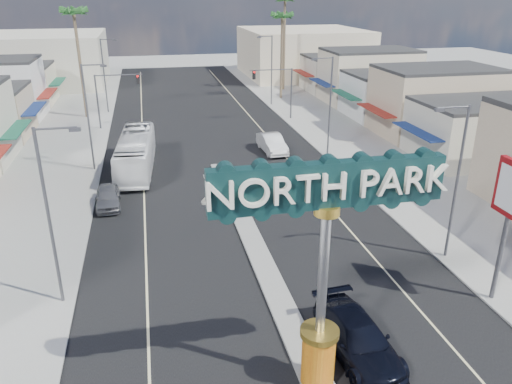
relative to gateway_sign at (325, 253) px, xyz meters
name	(u,v)px	position (x,y,z in m)	size (l,w,h in m)	color
ground	(216,162)	(0.00, 28.02, -5.93)	(160.00, 160.00, 0.00)	gray
road	(216,162)	(0.00, 28.02, -5.92)	(20.00, 120.00, 0.01)	black
median_island	(253,243)	(0.00, 12.02, -5.85)	(1.30, 30.00, 0.16)	gray
sidewalk_left	(53,173)	(-14.00, 28.02, -5.87)	(8.00, 120.00, 0.12)	gray
sidewalk_right	(361,151)	(14.00, 28.02, -5.87)	(8.00, 120.00, 0.12)	gray
storefront_row_right	(396,91)	(24.00, 41.02, -2.93)	(12.00, 42.00, 6.00)	#B7B29E
backdrop_far_left	(40,59)	(-22.00, 73.02, -1.93)	(20.00, 20.00, 8.00)	#B7B29E
backdrop_far_right	(302,53)	(22.00, 73.02, -1.93)	(20.00, 20.00, 8.00)	beige
gateway_sign	(325,253)	(0.00, 0.00, 0.00)	(8.20, 1.50, 9.15)	#DB5010
traffic_signal_left	(114,90)	(-9.18, 42.02, -1.65)	(5.09, 0.45, 6.00)	#47474C
traffic_signal_right	(277,84)	(9.18, 42.02, -1.65)	(5.09, 0.45, 6.00)	#47474C
streetlight_l_near	(51,210)	(-10.43, 8.02, -0.86)	(2.03, 0.22, 9.00)	#47474C
streetlight_l_mid	(89,113)	(-10.43, 28.02, -0.86)	(2.03, 0.22, 9.00)	#47474C
streetlight_l_far	(105,72)	(-10.43, 50.02, -0.86)	(2.03, 0.22, 9.00)	#47474C
streetlight_r_near	(455,176)	(10.43, 8.02, -0.86)	(2.03, 0.22, 9.00)	#47474C
streetlight_r_mid	(329,101)	(10.43, 28.02, -0.86)	(2.03, 0.22, 9.00)	#47474C
streetlight_r_far	(270,67)	(10.43, 50.02, -0.86)	(2.03, 0.22, 9.00)	#47474C
palm_left_far	(74,18)	(-13.00, 48.02, 5.57)	(2.60, 2.60, 13.10)	brown
palm_right_mid	(282,20)	(13.00, 54.02, 4.67)	(2.60, 2.60, 12.10)	brown
palm_right_far	(285,5)	(15.00, 60.02, 6.46)	(2.60, 2.60, 14.10)	brown
suv_right	(358,338)	(2.23, 1.32, -5.10)	(2.31, 5.68, 1.65)	black
car_parked_left	(108,197)	(-9.00, 19.84, -5.21)	(1.70, 4.22, 1.44)	slate
car_parked_right	(272,143)	(5.63, 29.86, -5.07)	(1.81, 5.19, 1.71)	silver
city_bus	(136,153)	(-7.00, 27.28, -4.35)	(2.65, 11.31, 3.15)	white
bank_pylon_sign	(512,198)	(10.49, 3.67, -0.37)	(0.32, 2.25, 7.19)	#47474C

